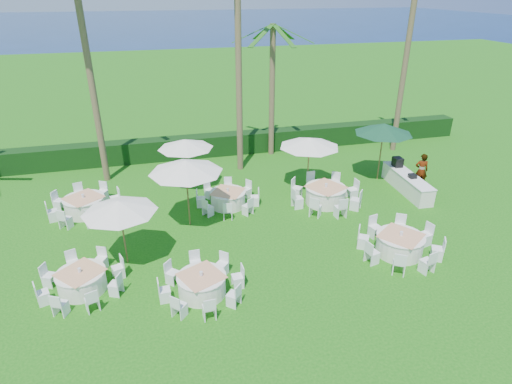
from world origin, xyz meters
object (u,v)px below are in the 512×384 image
umbrella_green (384,129)px  banquet_table_a (82,280)px  banquet_table_e (228,198)px  buffet_table (406,182)px  banquet_table_c (400,244)px  umbrella_d (309,142)px  umbrella_c (185,144)px  banquet_table_b (202,284)px  banquet_table_f (325,194)px  staff_person (421,171)px  banquet_table_d (85,205)px  umbrella_a (119,207)px  umbrella_b (186,166)px

umbrella_green → banquet_table_a: bearing=-157.6°
banquet_table_a → umbrella_green: umbrella_green is taller
banquet_table_e → buffet_table: 8.71m
banquet_table_c → umbrella_d: (-1.29, 6.23, 1.98)m
banquet_table_a → umbrella_c: (4.24, 7.02, 1.93)m
banquet_table_b → banquet_table_f: bearing=38.1°
banquet_table_a → banquet_table_c: size_ratio=0.89×
staff_person → umbrella_green: bearing=-23.7°
banquet_table_b → banquet_table_d: size_ratio=0.91×
banquet_table_c → umbrella_d: size_ratio=1.06×
banquet_table_a → banquet_table_e: 7.42m
banquet_table_b → banquet_table_c: size_ratio=0.91×
banquet_table_d → umbrella_a: bearing=-67.1°
umbrella_d → staff_person: umbrella_d is taller
banquet_table_a → umbrella_d: umbrella_d is taller
umbrella_c → umbrella_green: size_ratio=0.89×
banquet_table_d → buffet_table: 14.96m
banquet_table_b → umbrella_green: size_ratio=0.93×
umbrella_d → banquet_table_d: bearing=-180.0°
banquet_table_f → umbrella_b: size_ratio=1.10×
banquet_table_e → umbrella_b: 3.20m
banquet_table_a → banquet_table_c: banquet_table_c is taller
umbrella_b → umbrella_c: umbrella_b is taller
banquet_table_c → umbrella_green: umbrella_green is taller
umbrella_a → umbrella_green: size_ratio=0.87×
banquet_table_c → buffet_table: 5.77m
umbrella_green → staff_person: (1.51, -1.39, -1.83)m
banquet_table_e → banquet_table_f: 4.46m
banquet_table_e → umbrella_c: size_ratio=1.08×
banquet_table_e → banquet_table_f: (4.38, -0.84, 0.05)m
banquet_table_d → umbrella_b: bearing=-26.4°
banquet_table_b → umbrella_c: size_ratio=1.05×
banquet_table_c → banquet_table_e: bearing=135.4°
banquet_table_c → umbrella_a: 10.17m
banquet_table_f → umbrella_d: size_ratio=1.13×
umbrella_d → buffet_table: 5.15m
umbrella_b → umbrella_d: bearing=19.7°
banquet_table_d → umbrella_d: bearing=0.0°
banquet_table_e → umbrella_green: size_ratio=0.96×
banquet_table_a → staff_person: bearing=15.7°
umbrella_b → banquet_table_a: bearing=-138.9°
banquet_table_d → umbrella_c: size_ratio=1.15×
banquet_table_d → umbrella_d: size_ratio=1.05×
banquet_table_c → umbrella_a: size_ratio=1.19×
banquet_table_f → staff_person: staff_person is taller
banquet_table_b → banquet_table_d: 7.91m
banquet_table_d → umbrella_a: size_ratio=1.18×
banquet_table_f → staff_person: bearing=5.2°
banquet_table_d → staff_person: (15.77, -1.24, 0.47)m
umbrella_a → umbrella_d: umbrella_d is taller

